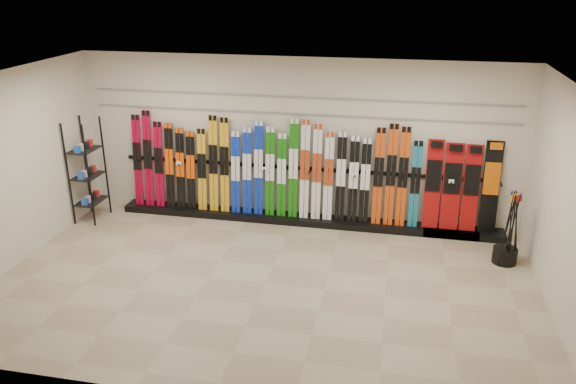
# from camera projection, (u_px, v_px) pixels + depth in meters

# --- Properties ---
(floor) EXTENTS (8.00, 8.00, 0.00)m
(floor) POSITION_uv_depth(u_px,v_px,m) (265.00, 284.00, 8.38)
(floor) COLOR gray
(floor) RESTS_ON ground
(back_wall) EXTENTS (8.00, 0.00, 8.00)m
(back_wall) POSITION_uv_depth(u_px,v_px,m) (296.00, 141.00, 10.11)
(back_wall) COLOR beige
(back_wall) RESTS_ON floor
(left_wall) EXTENTS (0.00, 5.00, 5.00)m
(left_wall) POSITION_uv_depth(u_px,v_px,m) (9.00, 172.00, 8.57)
(left_wall) COLOR beige
(left_wall) RESTS_ON floor
(right_wall) EXTENTS (0.00, 5.00, 5.00)m
(right_wall) POSITION_uv_depth(u_px,v_px,m) (570.00, 213.00, 7.10)
(right_wall) COLOR beige
(right_wall) RESTS_ON floor
(ceiling) EXTENTS (8.00, 8.00, 0.00)m
(ceiling) POSITION_uv_depth(u_px,v_px,m) (262.00, 83.00, 7.28)
(ceiling) COLOR silver
(ceiling) RESTS_ON back_wall
(ski_rack_base) EXTENTS (8.00, 0.40, 0.12)m
(ski_rack_base) POSITION_uv_depth(u_px,v_px,m) (306.00, 220.00, 10.40)
(ski_rack_base) COLOR black
(ski_rack_base) RESTS_ON floor
(skis) EXTENTS (5.36, 0.19, 1.84)m
(skis) POSITION_uv_depth(u_px,v_px,m) (270.00, 171.00, 10.22)
(skis) COLOR #9F0123
(skis) RESTS_ON ski_rack_base
(snowboards) EXTENTS (1.24, 0.25, 1.59)m
(snowboards) POSITION_uv_depth(u_px,v_px,m) (462.00, 187.00, 9.67)
(snowboards) COLOR #990C0C
(snowboards) RESTS_ON ski_rack_base
(accessory_rack) EXTENTS (0.40, 0.60, 1.91)m
(accessory_rack) POSITION_uv_depth(u_px,v_px,m) (87.00, 170.00, 10.27)
(accessory_rack) COLOR black
(accessory_rack) RESTS_ON floor
(pole_bin) EXTENTS (0.38, 0.38, 0.25)m
(pole_bin) POSITION_uv_depth(u_px,v_px,m) (505.00, 255.00, 8.95)
(pole_bin) COLOR black
(pole_bin) RESTS_ON floor
(ski_poles) EXTENTS (0.32, 0.36, 1.18)m
(ski_poles) POSITION_uv_depth(u_px,v_px,m) (512.00, 228.00, 8.76)
(ski_poles) COLOR black
(ski_poles) RESTS_ON pole_bin
(slatwall_rail_0) EXTENTS (7.60, 0.02, 0.03)m
(slatwall_rail_0) POSITION_uv_depth(u_px,v_px,m) (296.00, 114.00, 9.91)
(slatwall_rail_0) COLOR gray
(slatwall_rail_0) RESTS_ON back_wall
(slatwall_rail_1) EXTENTS (7.60, 0.02, 0.03)m
(slatwall_rail_1) POSITION_uv_depth(u_px,v_px,m) (296.00, 97.00, 9.80)
(slatwall_rail_1) COLOR gray
(slatwall_rail_1) RESTS_ON back_wall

